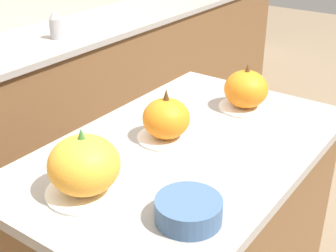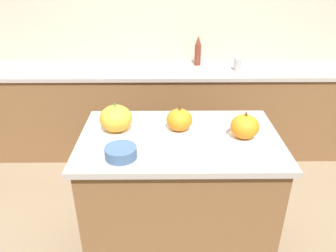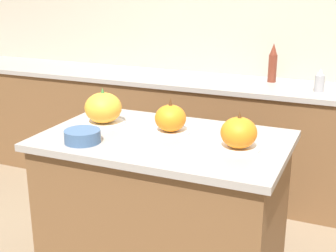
{
  "view_description": "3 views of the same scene",
  "coord_description": "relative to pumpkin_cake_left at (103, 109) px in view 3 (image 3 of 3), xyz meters",
  "views": [
    {
      "loc": [
        -1.14,
        -0.74,
        1.63
      ],
      "look_at": [
        -0.05,
        0.04,
        0.96
      ],
      "focal_mm": 50.0,
      "sensor_mm": 36.0,
      "label": 1
    },
    {
      "loc": [
        -0.09,
        -1.73,
        1.84
      ],
      "look_at": [
        -0.07,
        0.04,
        0.93
      ],
      "focal_mm": 35.0,
      "sensor_mm": 36.0,
      "label": 2
    },
    {
      "loc": [
        0.89,
        -2.0,
        1.63
      ],
      "look_at": [
        0.01,
        0.02,
        0.93
      ],
      "focal_mm": 50.0,
      "sensor_mm": 36.0,
      "label": 3
    }
  ],
  "objects": [
    {
      "name": "wall_back",
      "position": [
        0.39,
        1.59,
        0.29
      ],
      "size": [
        8.0,
        0.06,
        2.5
      ],
      "color": "#B2A893",
      "rests_on": "ground_plane"
    },
    {
      "name": "kitchen_island",
      "position": [
        0.39,
        -0.08,
        -0.52
      ],
      "size": [
        1.22,
        0.76,
        0.88
      ],
      "color": "brown",
      "rests_on": "ground_plane"
    },
    {
      "name": "back_counter",
      "position": [
        0.39,
        1.26,
        -0.52
      ],
      "size": [
        6.0,
        0.6,
        0.89
      ],
      "color": "brown",
      "rests_on": "ground_plane"
    },
    {
      "name": "pumpkin_cake_left",
      "position": [
        0.0,
        0.0,
        0.0
      ],
      "size": [
        0.23,
        0.23,
        0.2
      ],
      "color": "white",
      "rests_on": "kitchen_island"
    },
    {
      "name": "pumpkin_cake_center",
      "position": [
        0.39,
        0.0,
        -0.01
      ],
      "size": [
        0.2,
        0.2,
        0.18
      ],
      "color": "white",
      "rests_on": "kitchen_island"
    },
    {
      "name": "pumpkin_cake_right",
      "position": [
        0.77,
        -0.1,
        -0.01
      ],
      "size": [
        0.2,
        0.2,
        0.18
      ],
      "color": "white",
      "rests_on": "kitchen_island"
    },
    {
      "name": "bottle_tall",
      "position": [
        0.63,
        1.38,
        0.07
      ],
      "size": [
        0.06,
        0.06,
        0.29
      ],
      "color": "maroon",
      "rests_on": "back_counter"
    },
    {
      "name": "bottle_short",
      "position": [
        0.99,
        1.2,
        0.0
      ],
      "size": [
        0.07,
        0.07,
        0.16
      ],
      "color": "#99999E",
      "rests_on": "back_counter"
    },
    {
      "name": "mixing_bowl",
      "position": [
        0.06,
        -0.3,
        -0.05
      ],
      "size": [
        0.17,
        0.17,
        0.06
      ],
      "color": "#3D5B84",
      "rests_on": "kitchen_island"
    }
  ]
}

